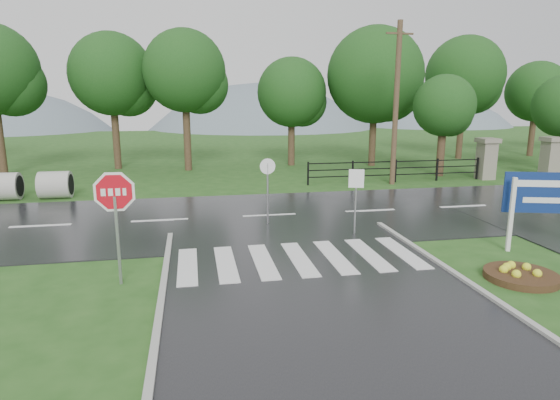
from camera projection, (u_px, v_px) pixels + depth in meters
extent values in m
plane|color=#234E1A|center=(365.00, 358.00, 7.97)|extent=(120.00, 120.00, 0.00)
cube|color=black|center=(269.00, 216.00, 17.57)|extent=(90.00, 8.00, 0.04)
cube|color=silver|center=(188.00, 266.00, 12.21)|extent=(0.50, 2.80, 0.02)
cube|color=silver|center=(226.00, 263.00, 12.40)|extent=(0.50, 2.80, 0.02)
cube|color=silver|center=(263.00, 261.00, 12.58)|extent=(0.50, 2.80, 0.02)
cube|color=silver|center=(299.00, 259.00, 12.76)|extent=(0.50, 2.80, 0.02)
cube|color=silver|center=(334.00, 256.00, 12.94)|extent=(0.50, 2.80, 0.02)
cube|color=silver|center=(369.00, 254.00, 13.12)|extent=(0.50, 2.80, 0.02)
cube|color=silver|center=(402.00, 252.00, 13.31)|extent=(0.50, 2.80, 0.02)
cube|color=gray|center=(486.00, 161.00, 25.48)|extent=(0.80, 0.80, 2.00)
cube|color=#6B6659|center=(488.00, 140.00, 25.24)|extent=(1.00, 1.00, 0.24)
cube|color=gray|center=(550.00, 159.00, 26.21)|extent=(0.80, 0.80, 2.00)
cube|color=#6B6659|center=(553.00, 139.00, 25.97)|extent=(1.00, 1.00, 0.24)
cube|color=black|center=(395.00, 175.00, 24.66)|extent=(9.50, 0.05, 0.05)
cube|color=black|center=(396.00, 168.00, 24.58)|extent=(9.50, 0.05, 0.05)
cube|color=black|center=(396.00, 161.00, 24.51)|extent=(9.50, 0.05, 0.05)
cube|color=black|center=(308.00, 174.00, 23.75)|extent=(0.08, 0.08, 1.20)
cube|color=black|center=(477.00, 168.00, 25.48)|extent=(0.08, 0.08, 1.20)
cube|color=black|center=(557.00, 166.00, 26.39)|extent=(0.08, 0.08, 1.20)
sphere|color=slate|center=(20.00, 229.00, 68.35)|extent=(40.00, 40.00, 40.00)
sphere|color=slate|center=(263.00, 235.00, 75.51)|extent=(48.00, 48.00, 48.00)
sphere|color=slate|center=(425.00, 202.00, 79.68)|extent=(36.00, 36.00, 36.00)
cylinder|color=#9E9B93|center=(4.00, 186.00, 20.27)|extent=(1.30, 1.20, 1.20)
cylinder|color=#9E9B93|center=(55.00, 185.00, 20.65)|extent=(1.30, 1.20, 1.20)
cube|color=#939399|center=(118.00, 241.00, 10.95)|extent=(0.06, 0.06, 2.14)
cylinder|color=white|center=(114.00, 192.00, 10.72)|extent=(1.28, 0.05, 1.28)
cylinder|color=red|center=(114.00, 192.00, 10.70)|extent=(1.12, 0.05, 1.12)
cube|color=silver|center=(511.00, 215.00, 13.37)|extent=(0.13, 0.13, 2.17)
cube|color=navy|center=(550.00, 193.00, 13.46)|extent=(2.51, 0.79, 1.19)
cube|color=white|center=(552.00, 184.00, 13.37)|extent=(1.98, 0.59, 0.20)
cube|color=white|center=(550.00, 200.00, 13.47)|extent=(1.46, 0.44, 0.16)
cylinder|color=#332111|center=(521.00, 276.00, 11.44)|extent=(1.73, 1.73, 0.17)
cube|color=#939399|center=(355.00, 205.00, 14.93)|extent=(0.04, 0.04, 2.03)
cube|color=white|center=(356.00, 179.00, 14.73)|extent=(0.46, 0.17, 0.59)
cylinder|color=#939399|center=(268.00, 194.00, 16.21)|extent=(0.07, 0.07, 2.17)
cylinder|color=white|center=(268.00, 166.00, 15.98)|extent=(0.54, 0.06, 0.54)
cylinder|color=#473523|center=(396.00, 105.00, 23.33)|extent=(0.27, 0.27, 8.04)
cube|color=brown|center=(400.00, 33.00, 22.61)|extent=(1.43, 0.15, 0.09)
cylinder|color=#3D2B1C|center=(441.00, 147.00, 26.44)|extent=(0.45, 0.45, 3.29)
sphere|color=#133D13|center=(444.00, 105.00, 25.95)|extent=(3.41, 3.41, 3.41)
cylinder|color=#3D2B1C|center=(560.00, 145.00, 27.85)|extent=(0.42, 0.42, 3.26)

